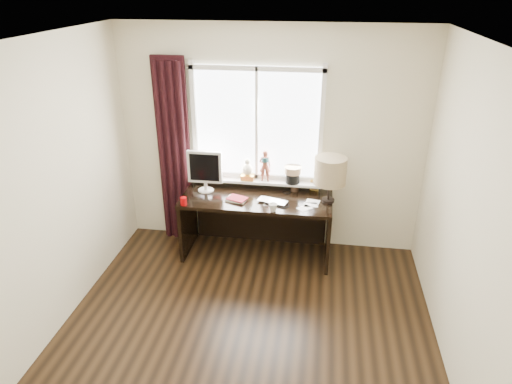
% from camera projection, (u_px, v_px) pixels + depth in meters
% --- Properties ---
extents(floor, '(3.50, 4.00, 0.00)m').
position_uv_depth(floor, '(240.00, 355.00, 4.01)').
color(floor, '#311F0F').
rests_on(floor, ground).
extents(ceiling, '(3.50, 4.00, 0.00)m').
position_uv_depth(ceiling, '(234.00, 48.00, 2.90)').
color(ceiling, white).
rests_on(ceiling, wall_back).
extents(wall_back, '(3.50, 0.00, 2.60)m').
position_uv_depth(wall_back, '(270.00, 141.00, 5.24)').
color(wall_back, beige).
rests_on(wall_back, ground).
extents(wall_left, '(0.00, 4.00, 2.60)m').
position_uv_depth(wall_left, '(26.00, 210.00, 3.69)').
color(wall_left, beige).
rests_on(wall_left, ground).
extents(wall_right, '(0.00, 4.00, 2.60)m').
position_uv_depth(wall_right, '(481.00, 244.00, 3.22)').
color(wall_right, beige).
rests_on(wall_right, ground).
extents(laptop, '(0.38, 0.30, 0.03)m').
position_uv_depth(laptop, '(273.00, 201.00, 5.04)').
color(laptop, silver).
rests_on(laptop, desk).
extents(mug, '(0.13, 0.13, 0.09)m').
position_uv_depth(mug, '(273.00, 207.00, 4.84)').
color(mug, white).
rests_on(mug, desk).
extents(red_cup, '(0.07, 0.07, 0.09)m').
position_uv_depth(red_cup, '(184.00, 201.00, 4.98)').
color(red_cup, '#900002').
rests_on(red_cup, desk).
extents(window, '(1.52, 0.22, 1.40)m').
position_uv_depth(window, '(258.00, 141.00, 5.21)').
color(window, white).
rests_on(window, ground).
extents(curtain, '(0.38, 0.09, 2.25)m').
position_uv_depth(curtain, '(174.00, 154.00, 5.39)').
color(curtain, black).
rests_on(curtain, floor).
extents(desk, '(1.70, 0.70, 0.75)m').
position_uv_depth(desk, '(258.00, 213.00, 5.35)').
color(desk, black).
rests_on(desk, floor).
extents(monitor, '(0.40, 0.18, 0.49)m').
position_uv_depth(monitor, '(205.00, 169.00, 5.21)').
color(monitor, beige).
rests_on(monitor, desk).
extents(notebook_stack, '(0.26, 0.22, 0.03)m').
position_uv_depth(notebook_stack, '(237.00, 199.00, 5.09)').
color(notebook_stack, beige).
rests_on(notebook_stack, desk).
extents(brush_holder, '(0.09, 0.09, 0.25)m').
position_uv_depth(brush_holder, '(295.00, 186.00, 5.30)').
color(brush_holder, black).
rests_on(brush_holder, desk).
extents(icon_frame, '(0.10, 0.04, 0.13)m').
position_uv_depth(icon_frame, '(314.00, 185.00, 5.30)').
color(icon_frame, gold).
rests_on(icon_frame, desk).
extents(table_lamp, '(0.35, 0.35, 0.52)m').
position_uv_depth(table_lamp, '(330.00, 171.00, 4.92)').
color(table_lamp, black).
rests_on(table_lamp, desk).
extents(loose_papers, '(0.26, 0.33, 0.00)m').
position_uv_depth(loose_papers, '(309.00, 205.00, 4.99)').
color(loose_papers, white).
rests_on(loose_papers, desk).
extents(desk_cables, '(0.23, 0.49, 0.01)m').
position_uv_depth(desk_cables, '(282.00, 200.00, 5.09)').
color(desk_cables, black).
rests_on(desk_cables, desk).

